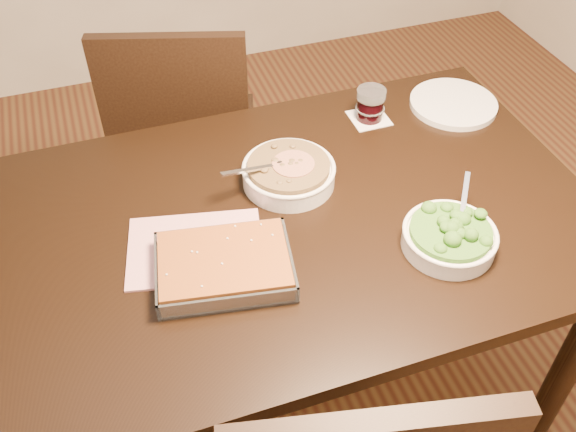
% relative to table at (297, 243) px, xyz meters
% --- Properties ---
extents(ground, '(4.00, 4.00, 0.00)m').
position_rel_table_xyz_m(ground, '(0.00, 0.00, -0.65)').
color(ground, '#472114').
rests_on(ground, ground).
extents(table, '(1.40, 0.90, 0.75)m').
position_rel_table_xyz_m(table, '(0.00, 0.00, 0.00)').
color(table, black).
rests_on(table, ground).
extents(magazine_a, '(0.33, 0.27, 0.01)m').
position_rel_table_xyz_m(magazine_a, '(-0.25, -0.03, 0.10)').
color(magazine_a, '#B93554').
rests_on(magazine_a, table).
extents(coaster, '(0.10, 0.10, 0.00)m').
position_rel_table_xyz_m(coaster, '(0.31, 0.30, 0.10)').
color(coaster, white).
rests_on(coaster, table).
extents(stew_bowl, '(0.25, 0.23, 0.09)m').
position_rel_table_xyz_m(stew_bowl, '(0.02, 0.12, 0.13)').
color(stew_bowl, white).
rests_on(stew_bowl, table).
extents(broccoli_bowl, '(0.21, 0.22, 0.08)m').
position_rel_table_xyz_m(broccoli_bowl, '(0.28, -0.20, 0.12)').
color(broccoli_bowl, white).
rests_on(broccoli_bowl, table).
extents(baking_dish, '(0.32, 0.25, 0.05)m').
position_rel_table_xyz_m(baking_dish, '(-0.21, -0.12, 0.12)').
color(baking_dish, silver).
rests_on(baking_dish, table).
extents(wine_tumbler, '(0.08, 0.08, 0.09)m').
position_rel_table_xyz_m(wine_tumbler, '(0.31, 0.30, 0.14)').
color(wine_tumbler, black).
rests_on(wine_tumbler, coaster).
extents(dinner_plate, '(0.24, 0.24, 0.02)m').
position_rel_table_xyz_m(dinner_plate, '(0.56, 0.27, 0.10)').
color(dinner_plate, silver).
rests_on(dinner_plate, table).
extents(chair_far, '(0.55, 0.55, 0.93)m').
position_rel_table_xyz_m(chair_far, '(-0.14, 0.71, -0.13)').
color(chair_far, black).
rests_on(chair_far, ground).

